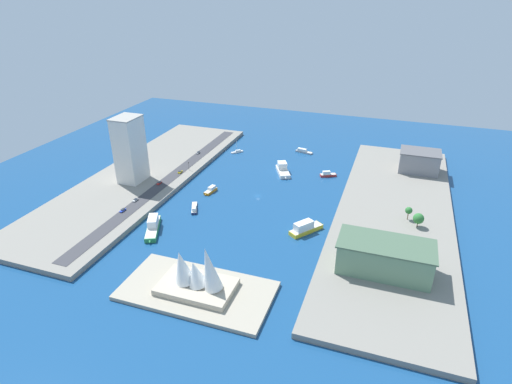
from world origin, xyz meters
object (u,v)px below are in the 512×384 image
object	(u,v)px
patrol_launch_navy	(194,208)
opera_landmark	(196,275)
traffic_light_waterfront	(189,165)
tugboat_red	(328,174)
ferry_green_doubledeck	(153,226)
yacht_sleek_gray	(303,151)
ferry_yellow_fast	(305,228)
pickup_red	(159,183)
hotel_broad_white	(130,150)
sedan_silver	(198,153)
warehouse_low_gray	(419,161)
terminal_long_green	(385,257)
van_white	(135,200)
water_taxi_orange	(211,190)
taxi_yellow_cab	(180,172)
hatchback_blue	(123,210)
sailboat_small_white	(237,152)
ferry_white_commuter	(283,170)

from	to	relation	value
patrol_launch_navy	opera_landmark	world-z (taller)	opera_landmark
traffic_light_waterfront	opera_landmark	xyz separation A→B (m)	(-68.85, 124.77, 2.58)
tugboat_red	opera_landmark	xyz separation A→B (m)	(33.96, 155.35, 8.52)
ferry_green_doubledeck	yacht_sleek_gray	bearing A→B (deg)	-109.48
tugboat_red	ferry_yellow_fast	bearing A→B (deg)	91.48
yacht_sleek_gray	tugboat_red	distance (m)	52.17
ferry_yellow_fast	pickup_red	size ratio (longest dim) A/B	4.53
hotel_broad_white	sedan_silver	xyz separation A→B (m)	(-20.71, -63.73, -22.90)
hotel_broad_white	ferry_green_doubledeck	bearing A→B (deg)	132.47
warehouse_low_gray	pickup_red	world-z (taller)	warehouse_low_gray
sedan_silver	opera_landmark	distance (m)	176.74
terminal_long_green	van_white	bearing A→B (deg)	-8.34
water_taxi_orange	sedan_silver	size ratio (longest dim) A/B	2.87
warehouse_low_gray	taxi_yellow_cab	size ratio (longest dim) A/B	6.62
ferry_yellow_fast	pickup_red	xyz separation A→B (m)	(113.29, -24.14, 1.17)
water_taxi_orange	van_white	xyz separation A→B (m)	(38.85, 34.57, 2.53)
tugboat_red	terminal_long_green	distance (m)	122.96
yacht_sleek_gray	hatchback_blue	world-z (taller)	hatchback_blue
sailboat_small_white	taxi_yellow_cab	size ratio (longest dim) A/B	2.76
ferry_white_commuter	patrol_launch_navy	size ratio (longest dim) A/B	1.48
hotel_broad_white	pickup_red	size ratio (longest dim) A/B	9.94
pickup_red	yacht_sleek_gray	bearing A→B (deg)	-128.22
water_taxi_orange	yacht_sleek_gray	bearing A→B (deg)	-114.27
yacht_sleek_gray	taxi_yellow_cab	bearing A→B (deg)	46.43
hatchback_blue	pickup_red	bearing A→B (deg)	-90.91
warehouse_low_gray	sedan_silver	xyz separation A→B (m)	(176.30, 22.85, -7.15)
terminal_long_green	yacht_sleek_gray	bearing A→B (deg)	-63.37
tugboat_red	hotel_broad_white	size ratio (longest dim) A/B	0.28
yacht_sleek_gray	warehouse_low_gray	xyz separation A→B (m)	(-94.16, 16.89, 9.88)
patrol_launch_navy	hotel_broad_white	bearing A→B (deg)	-19.48
sedan_silver	traffic_light_waterfront	world-z (taller)	traffic_light_waterfront
van_white	opera_landmark	world-z (taller)	opera_landmark
yacht_sleek_gray	ferry_green_doubledeck	xyz separation A→B (m)	(55.07, 155.66, 1.38)
patrol_launch_navy	van_white	bearing A→B (deg)	10.73
traffic_light_waterfront	van_white	bearing A→B (deg)	80.79
ferry_white_commuter	terminal_long_green	size ratio (longest dim) A/B	0.51
water_taxi_orange	taxi_yellow_cab	xyz separation A→B (m)	(33.10, -16.47, 2.56)
ferry_white_commuter	ferry_green_doubledeck	world-z (taller)	ferry_white_commuter
traffic_light_waterfront	ferry_white_commuter	bearing A→B (deg)	-159.59
ferry_white_commuter	hatchback_blue	world-z (taller)	ferry_white_commuter
patrol_launch_navy	hotel_broad_white	size ratio (longest dim) A/B	0.34
patrol_launch_navy	sedan_silver	size ratio (longest dim) A/B	3.47
water_taxi_orange	terminal_long_green	distance (m)	135.46
patrol_launch_navy	hotel_broad_white	distance (m)	68.16
yacht_sleek_gray	ferry_yellow_fast	size ratio (longest dim) A/B	0.75
ferry_yellow_fast	ferry_green_doubledeck	size ratio (longest dim) A/B	0.76
tugboat_red	patrol_launch_navy	xyz separation A→B (m)	(72.84, 81.51, -0.25)
taxi_yellow_cab	traffic_light_waterfront	size ratio (longest dim) A/B	0.69
ferry_green_doubledeck	terminal_long_green	bearing A→B (deg)	-179.96
sailboat_small_white	terminal_long_green	world-z (taller)	terminal_long_green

